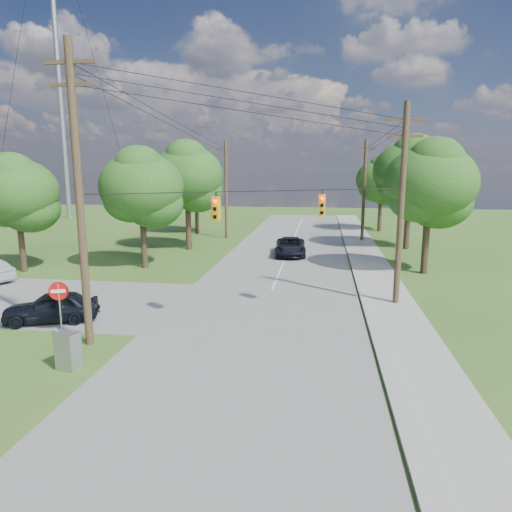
% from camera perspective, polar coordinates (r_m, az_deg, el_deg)
% --- Properties ---
extents(ground, '(140.00, 140.00, 0.00)m').
position_cam_1_polar(ground, '(18.58, -7.76, -12.03)').
color(ground, '#335B1E').
rests_on(ground, ground).
extents(main_road, '(10.00, 100.00, 0.03)m').
position_cam_1_polar(main_road, '(22.78, 0.62, -7.51)').
color(main_road, gray).
rests_on(main_road, ground).
extents(sidewalk_east, '(2.60, 100.00, 0.12)m').
position_cam_1_polar(sidewalk_east, '(22.90, 17.64, -7.82)').
color(sidewalk_east, '#A19F97').
rests_on(sidewalk_east, ground).
extents(pole_sw, '(2.00, 0.32, 12.00)m').
position_cam_1_polar(pole_sw, '(19.32, -21.25, 7.26)').
color(pole_sw, '#4B3827').
rests_on(pole_sw, ground).
extents(pole_ne, '(2.00, 0.32, 10.50)m').
position_cam_1_polar(pole_ne, '(24.81, 17.72, 6.37)').
color(pole_ne, '#4B3827').
rests_on(pole_ne, ground).
extents(pole_north_e, '(2.00, 0.32, 10.00)m').
position_cam_1_polar(pole_north_e, '(46.64, 13.36, 8.05)').
color(pole_north_e, '#4B3827').
rests_on(pole_north_e, ground).
extents(pole_north_w, '(2.00, 0.32, 10.00)m').
position_cam_1_polar(pole_north_w, '(47.50, -3.77, 8.37)').
color(pole_north_w, '#4B3827').
rests_on(pole_north_w, ground).
extents(power_lines, '(13.93, 29.62, 4.93)m').
position_cam_1_polar(power_lines, '(28.23, 1.45, 14.85)').
color(power_lines, black).
rests_on(power_lines, ground).
extents(traffic_signals, '(4.91, 3.27, 1.05)m').
position_cam_1_polar(traffic_signals, '(21.05, 1.95, 6.23)').
color(traffic_signals, orange).
rests_on(traffic_signals, ground).
extents(radio_mast, '(0.70, 0.70, 45.00)m').
position_cam_1_polar(radio_mast, '(74.09, -23.59, 21.95)').
color(radio_mast, gray).
rests_on(radio_mast, ground).
extents(tree_w_near, '(6.00, 6.00, 8.40)m').
position_cam_1_polar(tree_w_near, '(33.98, -14.14, 8.41)').
color(tree_w_near, '#423021').
rests_on(tree_w_near, ground).
extents(tree_w_mid, '(6.40, 6.40, 9.22)m').
position_cam_1_polar(tree_w_mid, '(41.17, -8.61, 9.90)').
color(tree_w_mid, '#423021').
rests_on(tree_w_mid, ground).
extents(tree_w_far, '(6.00, 6.00, 8.73)m').
position_cam_1_polar(tree_w_far, '(51.34, -7.51, 9.74)').
color(tree_w_far, '#423021').
rests_on(tree_w_far, ground).
extents(tree_e_near, '(6.20, 6.20, 8.81)m').
position_cam_1_polar(tree_e_near, '(33.21, 20.91, 8.54)').
color(tree_e_near, '#423021').
rests_on(tree_e_near, ground).
extents(tree_e_mid, '(6.60, 6.60, 9.64)m').
position_cam_1_polar(tree_e_mid, '(43.10, 18.76, 9.93)').
color(tree_e_mid, '#423021').
rests_on(tree_e_mid, ground).
extents(tree_e_far, '(5.80, 5.80, 8.32)m').
position_cam_1_polar(tree_e_far, '(54.84, 15.42, 9.17)').
color(tree_e_far, '#423021').
rests_on(tree_e_far, ground).
extents(tree_cross_n, '(5.60, 5.60, 7.91)m').
position_cam_1_polar(tree_cross_n, '(35.70, -27.74, 7.07)').
color(tree_cross_n, '#423021').
rests_on(tree_cross_n, ground).
extents(car_cross_dark, '(4.60, 3.06, 1.46)m').
position_cam_1_polar(car_cross_dark, '(23.78, -24.22, -5.82)').
color(car_cross_dark, black).
rests_on(car_cross_dark, cross_road).
extents(car_main_north, '(2.82, 5.49, 1.48)m').
position_cam_1_polar(car_main_north, '(38.31, 4.33, 1.19)').
color(car_main_north, black).
rests_on(car_main_north, main_road).
extents(control_cabinet, '(0.88, 0.72, 1.40)m').
position_cam_1_polar(control_cabinet, '(18.18, -22.43, -10.93)').
color(control_cabinet, gray).
rests_on(control_cabinet, ground).
extents(do_not_enter_sign, '(0.78, 0.31, 2.47)m').
position_cam_1_polar(do_not_enter_sign, '(21.33, -23.41, -4.73)').
color(do_not_enter_sign, gray).
rests_on(do_not_enter_sign, ground).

